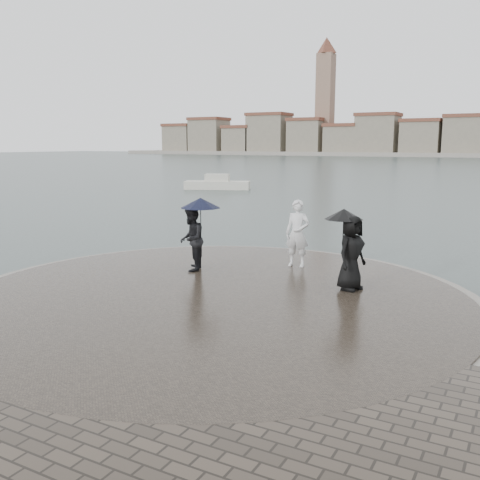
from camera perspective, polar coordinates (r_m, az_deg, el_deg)
The scene contains 6 objects.
ground at distance 10.14m, azimuth -13.49°, elevation -12.39°, with size 400.00×400.00×0.00m, color #2B3835.
kerb_ring at distance 12.72m, azimuth -2.84°, elevation -6.65°, with size 12.50×12.50×0.32m, color gray.
quay_tip at distance 12.72m, azimuth -2.84°, elevation -6.56°, with size 11.90×11.90×0.36m, color #2D261E.
statue at distance 15.37m, azimuth 6.15°, elevation 0.71°, with size 0.70×0.46×1.92m, color white.
visitor_left at distance 14.77m, azimuth -4.97°, elevation 1.06°, with size 1.29×1.19×2.04m.
visitor_right at distance 13.11m, azimuth 11.63°, elevation -0.54°, with size 1.12×1.08×1.95m.
Camera 1 is at (6.40, -6.85, 3.86)m, focal length 40.00 mm.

